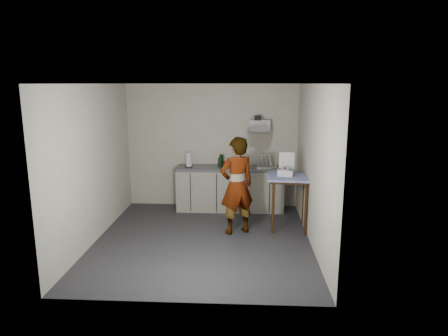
# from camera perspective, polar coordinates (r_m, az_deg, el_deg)

# --- Properties ---
(ground) EXTENTS (4.00, 4.00, 0.00)m
(ground) POSITION_cam_1_polar(r_m,az_deg,el_deg) (6.91, -3.01, -10.17)
(ground) COLOR #28282D
(ground) RESTS_ON ground
(wall_back) EXTENTS (3.60, 0.02, 2.60)m
(wall_back) POSITION_cam_1_polar(r_m,az_deg,el_deg) (8.48, -1.70, 3.15)
(wall_back) COLOR beige
(wall_back) RESTS_ON ground
(wall_right) EXTENTS (0.02, 4.00, 2.60)m
(wall_right) POSITION_cam_1_polar(r_m,az_deg,el_deg) (6.58, 12.55, 0.28)
(wall_right) COLOR beige
(wall_right) RESTS_ON ground
(wall_left) EXTENTS (0.02, 4.00, 2.60)m
(wall_left) POSITION_cam_1_polar(r_m,az_deg,el_deg) (6.95, -17.98, 0.59)
(wall_left) COLOR beige
(wall_left) RESTS_ON ground
(ceiling) EXTENTS (3.60, 4.00, 0.01)m
(ceiling) POSITION_cam_1_polar(r_m,az_deg,el_deg) (6.39, -3.27, 11.90)
(ceiling) COLOR white
(ceiling) RESTS_ON wall_back
(kitchen_counter) EXTENTS (2.24, 0.62, 0.91)m
(kitchen_counter) POSITION_cam_1_polar(r_m,az_deg,el_deg) (8.35, 0.91, -3.11)
(kitchen_counter) COLOR black
(kitchen_counter) RESTS_ON ground
(wall_shelf) EXTENTS (0.42, 0.18, 0.37)m
(wall_shelf) POSITION_cam_1_polar(r_m,az_deg,el_deg) (8.33, 5.14, 6.05)
(wall_shelf) COLOR white
(wall_shelf) RESTS_ON ground
(side_table) EXTENTS (0.82, 0.82, 0.99)m
(side_table) POSITION_cam_1_polar(r_m,az_deg,el_deg) (7.23, 9.35, -2.08)
(side_table) COLOR #39250D
(side_table) RESTS_ON ground
(standing_man) EXTENTS (0.75, 0.65, 1.72)m
(standing_man) POSITION_cam_1_polar(r_m,az_deg,el_deg) (6.95, 1.83, -2.55)
(standing_man) COLOR #B2A593
(standing_man) RESTS_ON ground
(soap_bottle) EXTENTS (0.13, 0.13, 0.27)m
(soap_bottle) POSITION_cam_1_polar(r_m,az_deg,el_deg) (8.20, -0.58, 1.05)
(soap_bottle) COLOR black
(soap_bottle) RESTS_ON kitchen_counter
(soda_can) EXTENTS (0.07, 0.07, 0.12)m
(soda_can) POSITION_cam_1_polar(r_m,az_deg,el_deg) (8.22, 0.18, 0.56)
(soda_can) COLOR red
(soda_can) RESTS_ON kitchen_counter
(dark_bottle) EXTENTS (0.07, 0.07, 0.25)m
(dark_bottle) POSITION_cam_1_polar(r_m,az_deg,el_deg) (8.27, -0.31, 1.06)
(dark_bottle) COLOR black
(dark_bottle) RESTS_ON kitchen_counter
(paper_towel) EXTENTS (0.17, 0.17, 0.31)m
(paper_towel) POSITION_cam_1_polar(r_m,az_deg,el_deg) (8.26, -5.06, 1.16)
(paper_towel) COLOR black
(paper_towel) RESTS_ON kitchen_counter
(dish_rack) EXTENTS (0.42, 0.31, 0.29)m
(dish_rack) POSITION_cam_1_polar(r_m,az_deg,el_deg) (8.29, 6.12, 0.61)
(dish_rack) COLOR white
(dish_rack) RESTS_ON kitchen_counter
(bakery_box) EXTENTS (0.33, 0.34, 0.39)m
(bakery_box) POSITION_cam_1_polar(r_m,az_deg,el_deg) (7.22, 8.80, -0.32)
(bakery_box) COLOR white
(bakery_box) RESTS_ON side_table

